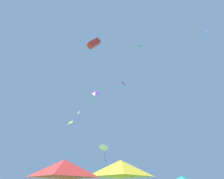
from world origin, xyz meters
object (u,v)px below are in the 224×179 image
object	(u,v)px
kite_purple_diamond	(95,94)
kite_white_delta	(104,148)
kite_red_box	(94,43)
kite_blue_diamond	(206,32)
kite_white_box	(79,113)
kite_lime_delta	(70,123)
canopy_tent_red	(64,168)
kite_magenta_diamond	(124,83)
canopy_tent_yellow	(121,168)
kite_green_delta	(140,45)

from	to	relation	value
kite_purple_diamond	kite_white_delta	bearing A→B (deg)	81.79
kite_white_delta	kite_red_box	distance (m)	19.30
kite_white_delta	kite_blue_diamond	xyz separation A→B (m)	(17.38, -7.80, 18.07)
kite_white_box	kite_red_box	size ratio (longest dim) A/B	1.46
kite_red_box	kite_blue_diamond	world-z (taller)	kite_blue_diamond
kite_lime_delta	canopy_tent_red	bearing A→B (deg)	-78.22
kite_magenta_diamond	kite_lime_delta	xyz separation A→B (m)	(-9.67, 1.54, -7.44)
kite_purple_diamond	kite_white_delta	xyz separation A→B (m)	(1.19, 8.22, -5.50)
kite_purple_diamond	kite_lime_delta	world-z (taller)	kite_purple_diamond
kite_lime_delta	kite_purple_diamond	bearing A→B (deg)	-62.35
kite_red_box	kite_lime_delta	bearing A→B (deg)	105.28
kite_purple_diamond	kite_red_box	size ratio (longest dim) A/B	1.91
canopy_tent_yellow	canopy_tent_red	xyz separation A→B (m)	(-3.86, -1.81, -0.18)
kite_lime_delta	kite_white_delta	bearing A→B (deg)	-11.46
kite_magenta_diamond	kite_white_box	bearing A→B (deg)	150.52
canopy_tent_yellow	canopy_tent_red	world-z (taller)	canopy_tent_yellow
kite_white_box	kite_lime_delta	distance (m)	4.78
canopy_tent_yellow	kite_purple_diamond	distance (m)	12.61
kite_lime_delta	kite_white_delta	world-z (taller)	kite_lime_delta
kite_green_delta	kite_lime_delta	distance (m)	17.91
kite_lime_delta	kite_red_box	size ratio (longest dim) A/B	1.97
kite_green_delta	kite_red_box	bearing A→B (deg)	-124.14
kite_magenta_diamond	kite_lime_delta	size ratio (longest dim) A/B	0.39
canopy_tent_yellow	kite_white_box	size ratio (longest dim) A/B	2.17
kite_purple_diamond	kite_magenta_diamond	xyz separation A→B (m)	(4.71, 7.93, 6.52)
kite_magenta_diamond	kite_green_delta	bearing A→B (deg)	-80.90
kite_green_delta	kite_white_box	size ratio (longest dim) A/B	0.66
canopy_tent_red	kite_blue_diamond	size ratio (longest dim) A/B	2.25
kite_purple_diamond	canopy_tent_red	bearing A→B (deg)	-97.04
kite_green_delta	kite_purple_diamond	size ratio (longest dim) A/B	0.50
kite_green_delta	kite_magenta_diamond	world-z (taller)	kite_green_delta
kite_white_box	kite_white_delta	xyz separation A→B (m)	(5.26, -4.67, -7.79)
canopy_tent_yellow	kite_blue_diamond	size ratio (longest dim) A/B	2.39
canopy_tent_red	kite_white_delta	xyz separation A→B (m)	(2.30, 17.21, 4.68)
kite_white_box	kite_lime_delta	bearing A→B (deg)	-104.49
kite_magenta_diamond	canopy_tent_red	bearing A→B (deg)	-108.99
kite_magenta_diamond	kite_blue_diamond	bearing A→B (deg)	-28.44
kite_magenta_diamond	kite_white_delta	xyz separation A→B (m)	(-3.52, 0.29, -12.01)
canopy_tent_red	kite_red_box	bearing A→B (deg)	-42.62
kite_red_box	kite_blue_diamond	distance (m)	24.91
kite_green_delta	kite_red_box	xyz separation A→B (m)	(-5.80, -8.55, -7.82)
kite_white_box	kite_purple_diamond	size ratio (longest dim) A/B	0.76
canopy_tent_red	kite_purple_diamond	world-z (taller)	kite_purple_diamond
kite_white_delta	kite_red_box	bearing A→B (deg)	-92.16
kite_magenta_diamond	kite_white_delta	size ratio (longest dim) A/B	0.32
kite_purple_diamond	kite_white_delta	world-z (taller)	kite_purple_diamond
kite_white_delta	kite_blue_diamond	size ratio (longest dim) A/B	1.79
kite_green_delta	kite_white_delta	size ratio (longest dim) A/B	0.41
kite_white_box	kite_blue_diamond	distance (m)	27.81
kite_white_box	kite_blue_diamond	xyz separation A→B (m)	(22.64, -12.47, 10.28)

